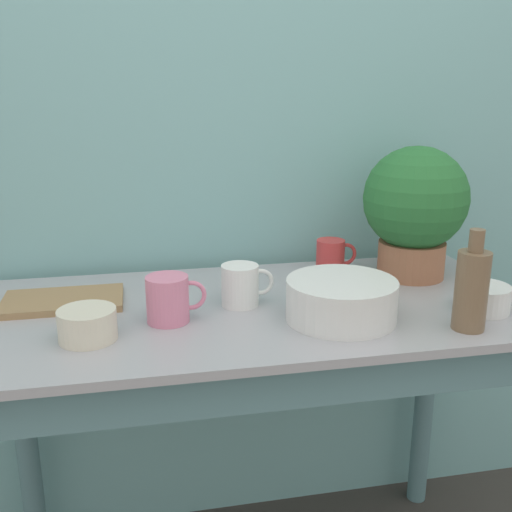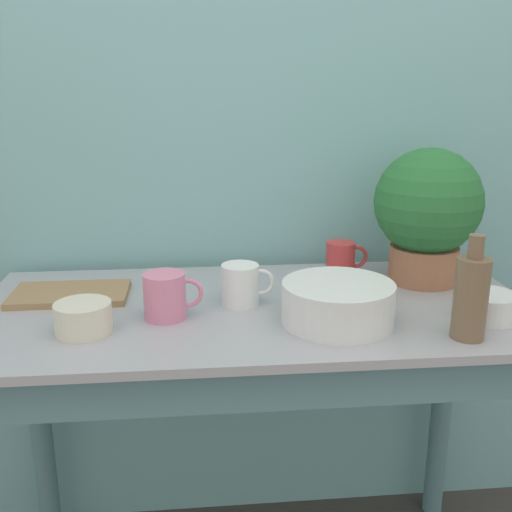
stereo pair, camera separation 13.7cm
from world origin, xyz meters
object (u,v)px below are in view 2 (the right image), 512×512
(mug_white, at_px, (241,285))
(tray_board, at_px, (70,294))
(bowl_small_enamel_white, at_px, (488,306))
(bowl_wash_large, at_px, (338,303))
(mug_red, at_px, (341,259))
(bottle_tall, at_px, (471,296))
(bowl_small_cream, at_px, (83,318))
(mug_pink, at_px, (166,296))
(potted_plant, at_px, (427,210))

(mug_white, xyz_separation_m, tray_board, (-0.41, 0.09, -0.04))
(mug_white, relative_size, bowl_small_enamel_white, 1.00)
(bowl_wash_large, xyz_separation_m, mug_red, (0.08, 0.32, 0.00))
(bottle_tall, height_order, bowl_small_cream, bottle_tall)
(mug_white, bearing_deg, mug_red, 33.91)
(bowl_small_enamel_white, bearing_deg, mug_pink, 173.73)
(mug_red, bearing_deg, bowl_wash_large, -104.67)
(mug_white, bearing_deg, tray_board, 167.91)
(bowl_small_enamel_white, xyz_separation_m, bowl_small_cream, (-0.87, 0.01, 0.00))
(mug_pink, relative_size, bowl_small_enamel_white, 1.06)
(mug_pink, bearing_deg, tray_board, 147.00)
(mug_pink, xyz_separation_m, mug_white, (0.17, 0.07, -0.00))
(bowl_small_cream, height_order, tray_board, bowl_small_cream)
(mug_red, height_order, tray_board, mug_red)
(bottle_tall, relative_size, mug_red, 1.92)
(bottle_tall, bearing_deg, potted_plant, 83.80)
(bowl_wash_large, xyz_separation_m, bowl_small_cream, (-0.54, -0.00, -0.01))
(mug_pink, distance_m, tray_board, 0.29)
(bowl_wash_large, distance_m, bottle_tall, 0.27)
(bowl_wash_large, distance_m, mug_red, 0.33)
(bowl_small_enamel_white, bearing_deg, tray_board, 166.14)
(potted_plant, distance_m, bowl_small_enamel_white, 0.32)
(potted_plant, distance_m, mug_pink, 0.70)
(mug_pink, height_order, mug_white, mug_pink)
(potted_plant, height_order, mug_red, potted_plant)
(bowl_wash_large, xyz_separation_m, tray_board, (-0.61, 0.22, -0.04))
(bowl_wash_large, bearing_deg, bottle_tall, -23.02)
(mug_white, height_order, tray_board, mug_white)
(mug_pink, height_order, tray_board, mug_pink)
(bowl_wash_large, relative_size, mug_pink, 1.85)
(bottle_tall, relative_size, bowl_small_cream, 1.84)
(bottle_tall, distance_m, mug_red, 0.46)
(bowl_wash_large, distance_m, mug_pink, 0.38)
(bowl_wash_large, height_order, mug_white, mug_white)
(bowl_wash_large, distance_m, tray_board, 0.65)
(bowl_small_enamel_white, height_order, tray_board, bowl_small_enamel_white)
(bottle_tall, bearing_deg, bowl_small_enamel_white, 46.01)
(bowl_wash_large, height_order, mug_pink, mug_pink)
(potted_plant, relative_size, bowl_wash_large, 1.43)
(tray_board, bearing_deg, bowl_wash_large, -19.74)
(potted_plant, xyz_separation_m, bowl_small_cream, (-0.83, -0.26, -0.16))
(mug_pink, relative_size, tray_board, 0.48)
(mug_pink, xyz_separation_m, bowl_small_cream, (-0.17, -0.06, -0.02))
(bottle_tall, relative_size, mug_pink, 1.65)
(bottle_tall, distance_m, mug_pink, 0.64)
(bottle_tall, xyz_separation_m, bowl_small_enamel_white, (0.09, 0.09, -0.06))
(bowl_small_cream, bearing_deg, mug_white, 21.22)
(mug_white, distance_m, bowl_small_enamel_white, 0.55)
(mug_pink, distance_m, bowl_small_cream, 0.18)
(potted_plant, distance_m, bottle_tall, 0.38)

